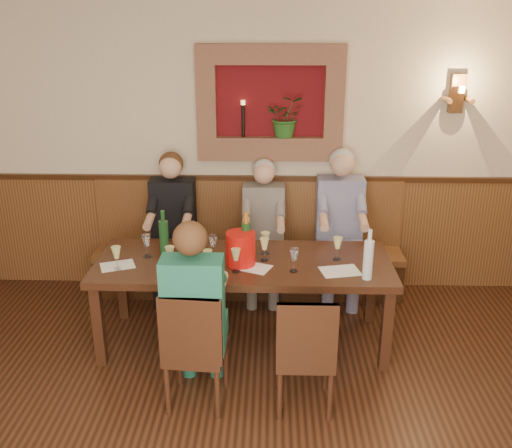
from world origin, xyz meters
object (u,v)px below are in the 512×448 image
(person_bench_left, at_px, (173,239))
(wine_bottle_green_b, at_px, (164,238))
(person_chair_front, at_px, (196,328))
(water_bottle, at_px, (368,259))
(dining_table, at_px, (244,269))
(wine_bottle_green_a, at_px, (246,241))
(person_bench_mid, at_px, (263,243))
(spittoon_bucket, at_px, (241,249))
(person_bench_right, at_px, (339,239))
(chair_near_right, at_px, (304,374))
(chair_near_left, at_px, (197,370))
(bench, at_px, (249,261))

(person_bench_left, height_order, wine_bottle_green_b, person_bench_left)
(person_chair_front, height_order, wine_bottle_green_b, person_chair_front)
(wine_bottle_green_b, height_order, water_bottle, wine_bottle_green_b)
(dining_table, relative_size, wine_bottle_green_a, 5.82)
(dining_table, relative_size, person_bench_mid, 1.76)
(dining_table, distance_m, spittoon_bucket, 0.22)
(person_bench_right, xyz_separation_m, water_bottle, (0.08, -1.14, 0.30))
(chair_near_right, bearing_deg, chair_near_left, 178.48)
(person_bench_left, xyz_separation_m, person_bench_mid, (0.87, 0.00, -0.03))
(chair_near_left, bearing_deg, person_bench_right, 59.76)
(person_bench_left, height_order, person_chair_front, person_bench_left)
(chair_near_right, xyz_separation_m, spittoon_bucket, (-0.48, 0.78, 0.62))
(wine_bottle_green_a, bearing_deg, spittoon_bucket, -120.55)
(chair_near_left, bearing_deg, person_chair_front, 93.03)
(dining_table, bearing_deg, bench, 90.00)
(chair_near_right, height_order, wine_bottle_green_b, wine_bottle_green_b)
(dining_table, bearing_deg, wine_bottle_green_a, 4.63)
(chair_near_right, bearing_deg, person_bench_left, 124.86)
(chair_near_right, height_order, person_chair_front, person_chair_front)
(spittoon_bucket, bearing_deg, bench, 88.93)
(chair_near_left, distance_m, water_bottle, 1.50)
(chair_near_left, relative_size, person_chair_front, 0.66)
(bench, bearing_deg, wine_bottle_green_a, -88.64)
(chair_near_right, distance_m, person_bench_right, 1.77)
(chair_near_left, bearing_deg, person_bench_mid, 79.90)
(chair_near_right, relative_size, person_chair_front, 0.64)
(wine_bottle_green_a, relative_size, wine_bottle_green_b, 1.01)
(wine_bottle_green_a, bearing_deg, water_bottle, -18.26)
(person_bench_left, bearing_deg, person_bench_mid, 0.13)
(person_bench_right, bearing_deg, chair_near_left, -125.02)
(water_bottle, bearing_deg, dining_table, 162.24)
(bench, height_order, chair_near_left, bench)
(wine_bottle_green_a, bearing_deg, chair_near_right, -62.60)
(dining_table, height_order, chair_near_right, chair_near_right)
(person_bench_mid, relative_size, person_bench_right, 0.93)
(person_bench_left, bearing_deg, person_bench_right, -0.05)
(spittoon_bucket, relative_size, wine_bottle_green_a, 0.65)
(water_bottle, bearing_deg, bench, 127.32)
(chair_near_left, distance_m, wine_bottle_green_b, 1.14)
(dining_table, height_order, spittoon_bucket, spittoon_bucket)
(person_bench_mid, bearing_deg, person_bench_right, -0.27)
(person_bench_left, bearing_deg, water_bottle, -34.31)
(person_bench_left, relative_size, wine_bottle_green_b, 3.49)
(wine_bottle_green_b, bearing_deg, chair_near_right, -38.69)
(spittoon_bucket, bearing_deg, water_bottle, -13.71)
(chair_near_right, bearing_deg, wine_bottle_green_a, 117.14)
(bench, xyz_separation_m, chair_near_left, (-0.29, -1.77, -0.06))
(dining_table, xyz_separation_m, person_bench_mid, (0.15, 0.84, -0.11))
(bench, distance_m, person_bench_mid, 0.30)
(person_bench_right, bearing_deg, wine_bottle_green_b, -152.42)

